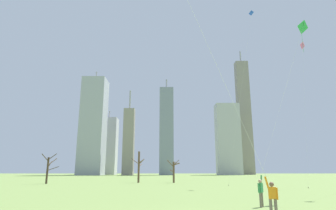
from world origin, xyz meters
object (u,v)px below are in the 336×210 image
(bare_tree_right_of_center, at_px, (174,171))
(distant_kite_low_near_trees_pink, at_px, (303,53))
(distant_kite_high_overhead_orange, at_px, (334,7))
(bare_tree_leftmost, at_px, (48,168))
(kite_flyer_midfield_right_white, at_px, (238,116))
(distant_kite_drifting_left_blue, at_px, (248,36))
(bare_tree_left_of_center, at_px, (139,166))
(kite_flyer_far_back_green, at_px, (273,143))

(bare_tree_right_of_center, bearing_deg, distant_kite_low_near_trees_pink, -33.88)
(distant_kite_high_overhead_orange, distance_m, distant_kite_low_near_trees_pink, 10.41)
(distant_kite_low_near_trees_pink, bearing_deg, distant_kite_high_overhead_orange, -96.46)
(bare_tree_leftmost, bearing_deg, kite_flyer_midfield_right_white, -55.56)
(distant_kite_low_near_trees_pink, distance_m, distant_kite_drifting_left_blue, 8.70)
(bare_tree_right_of_center, relative_size, bare_tree_leftmost, 0.82)
(bare_tree_left_of_center, height_order, bare_tree_leftmost, bare_tree_left_of_center)
(kite_flyer_midfield_right_white, relative_size, bare_tree_leftmost, 3.18)
(distant_kite_low_near_trees_pink, distance_m, bare_tree_leftmost, 44.64)
(kite_flyer_midfield_right_white, height_order, bare_tree_leftmost, kite_flyer_midfield_right_white)
(kite_flyer_far_back_green, relative_size, distant_kite_high_overhead_orange, 0.65)
(bare_tree_right_of_center, distance_m, bare_tree_leftmost, 21.48)
(kite_flyer_far_back_green, xyz_separation_m, distant_kite_low_near_trees_pink, (13.29, 19.92, 15.35))
(distant_kite_drifting_left_blue, xyz_separation_m, bare_tree_right_of_center, (-11.95, 10.33, -21.33))
(kite_flyer_far_back_green, xyz_separation_m, distant_kite_drifting_left_blue, (6.09, 22.46, 19.52))
(distant_kite_high_overhead_orange, height_order, distant_kite_low_near_trees_pink, distant_kite_high_overhead_orange)
(kite_flyer_far_back_green, height_order, kite_flyer_midfield_right_white, kite_flyer_midfield_right_white)
(kite_flyer_midfield_right_white, relative_size, distant_kite_low_near_trees_pink, 0.75)
(kite_flyer_far_back_green, relative_size, bare_tree_left_of_center, 2.81)
(kite_flyer_far_back_green, xyz_separation_m, distant_kite_high_overhead_orange, (12.13, 9.64, 16.52))
(distant_kite_high_overhead_orange, distance_m, bare_tree_left_of_center, 38.33)
(kite_flyer_midfield_right_white, distance_m, distant_kite_low_near_trees_pink, 33.45)
(bare_tree_right_of_center, distance_m, bare_tree_left_of_center, 6.46)
(distant_kite_drifting_left_blue, relative_size, bare_tree_right_of_center, 6.83)
(distant_kite_low_near_trees_pink, distance_m, bare_tree_left_of_center, 33.22)
(distant_kite_high_overhead_orange, xyz_separation_m, bare_tree_left_of_center, (-24.37, 23.83, -17.55))
(bare_tree_leftmost, bearing_deg, bare_tree_left_of_center, 16.45)
(kite_flyer_midfield_right_white, bearing_deg, bare_tree_leftmost, 124.44)
(kite_flyer_midfield_right_white, height_order, bare_tree_right_of_center, kite_flyer_midfield_right_white)
(distant_kite_drifting_left_blue, xyz_separation_m, bare_tree_left_of_center, (-18.33, 11.01, -20.55))
(distant_kite_drifting_left_blue, relative_size, bare_tree_leftmost, 5.58)
(bare_tree_right_of_center, bearing_deg, kite_flyer_midfield_right_white, -86.59)
(distant_kite_low_near_trees_pink, xyz_separation_m, bare_tree_left_of_center, (-25.53, 13.55, -16.38))
(kite_flyer_midfield_right_white, xyz_separation_m, bare_tree_right_of_center, (-2.25, 37.82, -2.67))
(distant_kite_high_overhead_orange, relative_size, distant_kite_low_near_trees_pink, 1.13)
(distant_kite_low_near_trees_pink, bearing_deg, kite_flyer_far_back_green, -123.71)
(kite_flyer_midfield_right_white, bearing_deg, bare_tree_left_of_center, 102.63)
(bare_tree_leftmost, bearing_deg, bare_tree_right_of_center, 9.87)
(kite_flyer_far_back_green, distance_m, distant_kite_high_overhead_orange, 22.65)
(distant_kite_drifting_left_blue, distance_m, bare_tree_leftmost, 39.76)
(distant_kite_drifting_left_blue, height_order, bare_tree_leftmost, distant_kite_drifting_left_blue)
(kite_flyer_midfield_right_white, relative_size, distant_kite_high_overhead_orange, 0.66)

